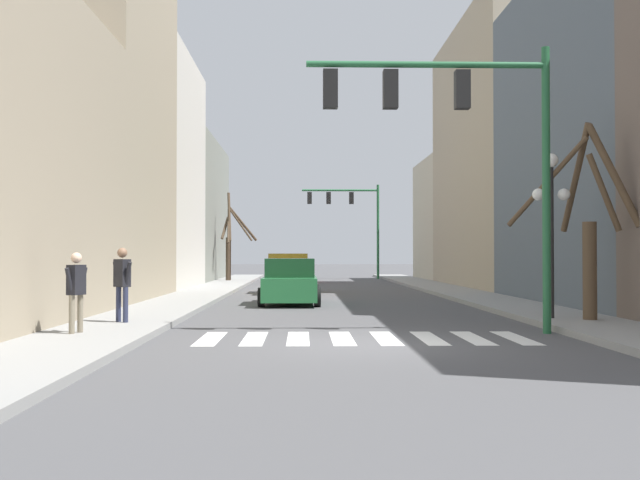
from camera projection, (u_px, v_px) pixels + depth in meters
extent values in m
plane|color=#4C4C4F|center=(368.00, 345.00, 14.32)|extent=(240.00, 240.00, 0.00)
cube|color=gray|center=(79.00, 341.00, 14.19)|extent=(2.33, 90.00, 0.15)
cube|color=tan|center=(73.00, 116.00, 27.38)|extent=(6.00, 9.25, 13.63)
cube|color=beige|center=(132.00, 174.00, 36.73)|extent=(6.00, 9.50, 11.35)
cube|color=gray|center=(172.00, 212.00, 48.04)|extent=(6.00, 13.17, 8.91)
cube|color=#515B66|center=(628.00, 136.00, 25.06)|extent=(6.00, 12.04, 11.39)
cube|color=tan|center=(516.00, 156.00, 38.31)|extent=(6.00, 14.44, 13.56)
cube|color=#BCB299|center=(467.00, 221.00, 49.62)|extent=(6.00, 8.29, 7.97)
cube|color=white|center=(210.00, 339.00, 15.32)|extent=(0.45, 2.60, 0.01)
cube|color=white|center=(254.00, 338.00, 15.34)|extent=(0.45, 2.60, 0.01)
cube|color=white|center=(298.00, 338.00, 15.36)|extent=(0.45, 2.60, 0.01)
cube|color=white|center=(342.00, 338.00, 15.38)|extent=(0.45, 2.60, 0.01)
cube|color=white|center=(386.00, 338.00, 15.40)|extent=(0.45, 2.60, 0.01)
cube|color=white|center=(429.00, 338.00, 15.43)|extent=(0.45, 2.60, 0.01)
cube|color=white|center=(472.00, 338.00, 15.45)|extent=(0.45, 2.60, 0.01)
cube|color=white|center=(516.00, 338.00, 15.47)|extent=(0.45, 2.60, 0.01)
cylinder|color=#236038|center=(546.00, 190.00, 16.39)|extent=(0.18, 0.18, 6.29)
cylinder|color=#236038|center=(426.00, 65.00, 16.38)|extent=(5.27, 0.14, 0.14)
cube|color=black|center=(462.00, 90.00, 16.39)|extent=(0.32, 0.28, 0.84)
cube|color=black|center=(390.00, 89.00, 16.35)|extent=(0.32, 0.28, 0.84)
cube|color=black|center=(330.00, 89.00, 16.32)|extent=(0.32, 0.28, 0.84)
cylinder|color=#236038|center=(378.00, 232.00, 52.96)|extent=(0.18, 0.18, 6.69)
cylinder|color=#236038|center=(340.00, 190.00, 52.96)|extent=(5.39, 0.14, 0.14)
cube|color=black|center=(351.00, 198.00, 52.97)|extent=(0.32, 0.28, 0.84)
cube|color=black|center=(329.00, 198.00, 52.93)|extent=(0.32, 0.28, 0.84)
cube|color=black|center=(310.00, 198.00, 52.90)|extent=(0.32, 0.28, 0.84)
cylinder|color=black|center=(551.00, 243.00, 18.60)|extent=(0.12, 0.12, 3.75)
sphere|color=white|center=(551.00, 160.00, 18.64)|extent=(0.36, 0.36, 0.36)
sphere|color=white|center=(538.00, 194.00, 18.62)|extent=(0.31, 0.31, 0.31)
sphere|color=white|center=(564.00, 195.00, 18.64)|extent=(0.31, 0.31, 0.31)
cube|color=#A38423|center=(288.00, 279.00, 33.51)|extent=(1.86, 4.47, 0.88)
cube|color=#594813|center=(288.00, 262.00, 33.53)|extent=(1.71, 2.32, 0.72)
cylinder|color=black|center=(310.00, 287.00, 32.14)|extent=(0.22, 0.64, 0.64)
cylinder|color=black|center=(266.00, 287.00, 32.10)|extent=(0.22, 0.64, 0.64)
cylinder|color=black|center=(309.00, 285.00, 34.91)|extent=(0.22, 0.64, 0.64)
cylinder|color=black|center=(269.00, 285.00, 34.87)|extent=(0.22, 0.64, 0.64)
cube|color=red|center=(292.00, 273.00, 46.75)|extent=(1.74, 4.38, 0.75)
cube|color=maroon|center=(292.00, 263.00, 46.77)|extent=(1.60, 2.28, 0.61)
cylinder|color=black|center=(306.00, 278.00, 45.41)|extent=(0.22, 0.64, 0.64)
cylinder|color=black|center=(277.00, 278.00, 45.37)|extent=(0.22, 0.64, 0.64)
cylinder|color=black|center=(306.00, 276.00, 48.13)|extent=(0.22, 0.64, 0.64)
cylinder|color=black|center=(278.00, 276.00, 48.08)|extent=(0.22, 0.64, 0.64)
cube|color=#236B38|center=(290.00, 288.00, 26.01)|extent=(1.81, 4.44, 0.78)
cube|color=#133A1E|center=(290.00, 268.00, 26.03)|extent=(1.67, 2.31, 0.64)
cylinder|color=black|center=(317.00, 297.00, 24.65)|extent=(0.22, 0.64, 0.64)
cylinder|color=black|center=(261.00, 297.00, 24.61)|extent=(0.22, 0.64, 0.64)
cylinder|color=black|center=(316.00, 293.00, 27.41)|extent=(0.22, 0.64, 0.64)
cylinder|color=black|center=(265.00, 293.00, 27.36)|extent=(0.22, 0.64, 0.64)
cylinder|color=#282D47|center=(125.00, 305.00, 17.35)|extent=(0.12, 0.12, 0.82)
cylinder|color=#282D47|center=(119.00, 304.00, 17.56)|extent=(0.12, 0.12, 0.82)
cube|color=black|center=(122.00, 273.00, 17.47)|extent=(0.45, 0.44, 0.65)
sphere|color=#8C664C|center=(122.00, 253.00, 17.48)|extent=(0.23, 0.23, 0.23)
cylinder|color=black|center=(128.00, 275.00, 17.31)|extent=(0.26, 0.26, 0.63)
cylinder|color=black|center=(117.00, 275.00, 17.63)|extent=(0.26, 0.26, 0.63)
cylinder|color=#7A705B|center=(72.00, 314.00, 14.87)|extent=(0.11, 0.11, 0.77)
cylinder|color=#7A705B|center=(80.00, 313.00, 15.14)|extent=(0.11, 0.11, 0.77)
cube|color=black|center=(76.00, 280.00, 15.02)|extent=(0.32, 0.42, 0.60)
sphere|color=beige|center=(76.00, 258.00, 15.03)|extent=(0.22, 0.22, 0.22)
cylinder|color=black|center=(70.00, 282.00, 14.81)|extent=(0.17, 0.28, 0.59)
cylinder|color=black|center=(83.00, 281.00, 15.23)|extent=(0.17, 0.28, 0.59)
cylinder|color=brown|center=(590.00, 271.00, 18.15)|extent=(0.34, 0.34, 2.38)
cylinder|color=brown|center=(604.00, 193.00, 18.14)|extent=(0.82, 0.28, 1.94)
cylinder|color=brown|center=(547.00, 182.00, 18.75)|extent=(1.72, 1.36, 2.22)
cylinder|color=brown|center=(614.00, 175.00, 17.94)|extent=(1.17, 0.72, 2.58)
cylinder|color=brown|center=(576.00, 179.00, 18.84)|extent=(0.34, 1.43, 2.67)
cylinder|color=#473828|center=(228.00, 259.00, 45.98)|extent=(0.32, 0.32, 2.64)
cylinder|color=#473828|center=(240.00, 224.00, 45.73)|extent=(1.57, 0.77, 2.12)
cylinder|color=#473828|center=(225.00, 228.00, 45.43)|extent=(0.42, 1.31, 1.45)
cylinder|color=#473828|center=(243.00, 224.00, 46.43)|extent=(1.79, 0.98, 2.20)
cylinder|color=#473828|center=(229.00, 217.00, 45.49)|extent=(0.37, 1.24, 3.03)
cylinder|color=#473828|center=(229.00, 226.00, 45.17)|extent=(0.29, 1.82, 2.18)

